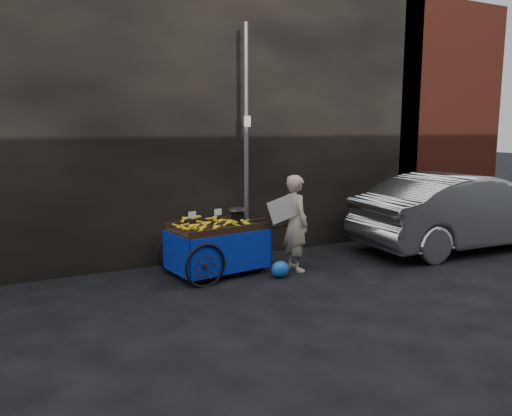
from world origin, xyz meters
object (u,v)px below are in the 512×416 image
vendor (296,223)px  parked_car (463,211)px  banana_cart (215,233)px  plastic_bag (280,269)px

vendor → parked_car: vendor is taller
banana_cart → vendor: (1.24, -0.38, 0.11)m
banana_cart → parked_car: parked_car is taller
banana_cart → parked_car: 4.91m
vendor → plastic_bag: bearing=122.3°
plastic_bag → parked_car: 4.10m
banana_cart → vendor: size_ratio=1.34×
vendor → plastic_bag: 0.82m
plastic_bag → parked_car: (4.05, 0.09, 0.59)m
banana_cart → parked_car: size_ratio=0.48×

